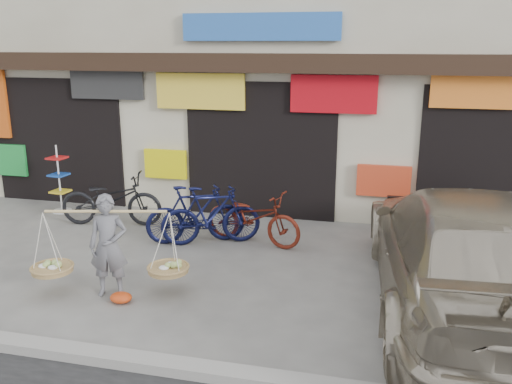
% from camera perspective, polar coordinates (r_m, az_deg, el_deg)
% --- Properties ---
extents(ground, '(70.00, 70.00, 0.00)m').
position_cam_1_polar(ground, '(7.94, -5.31, -10.14)').
color(ground, slate).
rests_on(ground, ground).
extents(kerb, '(70.00, 0.25, 0.12)m').
position_cam_1_polar(kerb, '(6.29, -11.43, -17.18)').
color(kerb, gray).
rests_on(kerb, ground).
extents(shophouse_block, '(14.00, 6.32, 7.00)m').
position_cam_1_polar(shophouse_block, '(13.39, 3.44, 15.56)').
color(shophouse_block, beige).
rests_on(shophouse_block, ground).
extents(street_vendor, '(2.13, 0.93, 1.45)m').
position_cam_1_polar(street_vendor, '(7.76, -15.23, -5.94)').
color(street_vendor, slate).
rests_on(street_vendor, ground).
extents(bike_0, '(2.04, 1.02, 1.03)m').
position_cam_1_polar(bike_0, '(10.76, -14.99, -0.74)').
color(bike_0, black).
rests_on(bike_0, ground).
extents(bike_1, '(1.79, 1.15, 1.04)m').
position_cam_1_polar(bike_1, '(9.53, -6.38, -2.33)').
color(bike_1, '#0E1135').
rests_on(bike_1, ground).
extents(bike_2, '(1.91, 1.06, 0.95)m').
position_cam_1_polar(bike_2, '(9.46, -0.31, -2.68)').
color(bike_2, maroon).
rests_on(bike_2, ground).
extents(bike_3, '(1.79, 1.15, 1.04)m').
position_cam_1_polar(bike_3, '(9.44, -4.77, -2.46)').
color(bike_3, '#0E1135').
rests_on(bike_3, ground).
extents(suv, '(2.68, 5.86, 1.66)m').
position_cam_1_polar(suv, '(7.49, 21.43, -5.90)').
color(suv, '#B0A58E').
rests_on(suv, ground).
extents(display_rack, '(0.39, 0.39, 1.42)m').
position_cam_1_polar(display_rack, '(11.90, -19.96, 0.66)').
color(display_rack, silver).
rests_on(display_rack, ground).
extents(red_bag, '(0.31, 0.25, 0.14)m').
position_cam_1_polar(red_bag, '(7.73, -14.03, -10.73)').
color(red_bag, red).
rests_on(red_bag, ground).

